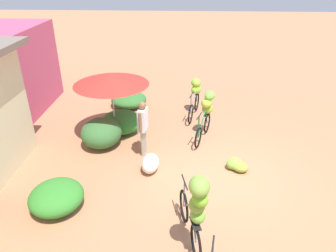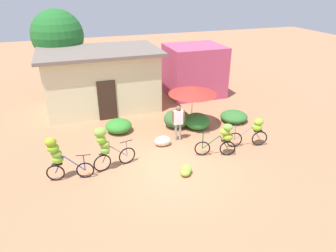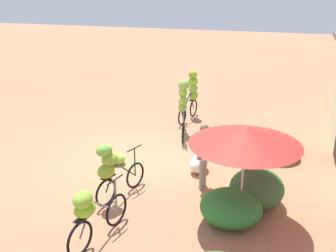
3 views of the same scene
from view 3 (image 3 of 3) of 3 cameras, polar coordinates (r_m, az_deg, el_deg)
ground_plane at (r=11.00m, az=-4.14°, el=-4.83°), size 60.00×60.00×0.00m
hedge_bush_front_left at (r=11.43m, az=15.47°, el=-2.94°), size 1.20×1.18×0.59m
hedge_bush_front_right at (r=8.93m, az=12.59°, el=-8.67°), size 1.26×1.18×0.82m
hedge_bush_mid at (r=8.25m, az=9.02°, el=-11.50°), size 1.18×1.26×0.69m
market_umbrella at (r=7.76m, az=11.05°, el=-1.38°), size 2.20×2.20×2.02m
bicycle_leftmost at (r=13.99m, az=3.47°, el=5.04°), size 1.61×0.44×1.70m
bicycle_near_pile at (r=12.44m, az=2.20°, el=3.33°), size 1.63×0.53×1.75m
bicycle_center_loaded at (r=8.73m, az=-8.15°, el=-5.95°), size 1.56×0.68×1.41m
bicycle_by_shop at (r=7.43m, az=-11.14°, el=-11.91°), size 1.72×0.52×1.23m
banana_pile_on_ground at (r=10.81m, az=-7.47°, el=-4.64°), size 0.62×0.68×0.30m
produce_sack at (r=10.27m, az=4.46°, el=-5.41°), size 0.73×0.50×0.44m
person_vendor at (r=9.20m, az=5.12°, el=-3.38°), size 0.58×0.25×1.60m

